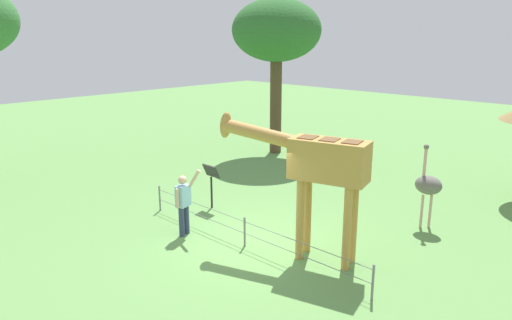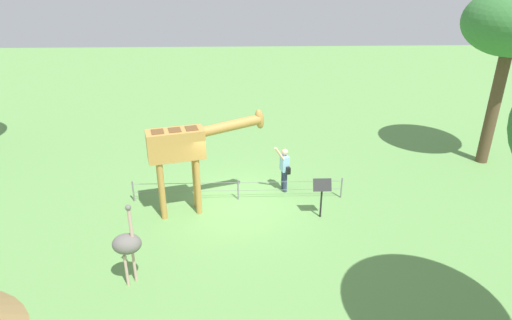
{
  "view_description": "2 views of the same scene",
  "coord_description": "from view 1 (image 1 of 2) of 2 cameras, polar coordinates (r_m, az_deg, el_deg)",
  "views": [
    {
      "loc": [
        -7.59,
        7.75,
        5.0
      ],
      "look_at": [
        0.47,
        -0.66,
        1.91
      ],
      "focal_mm": 33.47,
      "sensor_mm": 36.0,
      "label": 1
    },
    {
      "loc": [
        0.15,
        -12.65,
        7.3
      ],
      "look_at": [
        0.61,
        0.38,
        1.39
      ],
      "focal_mm": 30.47,
      "sensor_mm": 36.0,
      "label": 2
    }
  ],
  "objects": [
    {
      "name": "wire_fence",
      "position": [
        11.63,
        -1.37,
        -8.43
      ],
      "size": [
        7.05,
        0.05,
        0.75
      ],
      "color": "slate",
      "rests_on": "ground_plane"
    },
    {
      "name": "info_sign",
      "position": [
        14.0,
        -5.38,
        -2.04
      ],
      "size": [
        0.56,
        0.21,
        1.32
      ],
      "color": "black",
      "rests_on": "ground_plane"
    },
    {
      "name": "ground_plane",
      "position": [
        11.95,
        -0.57,
        -9.9
      ],
      "size": [
        60.0,
        60.0,
        0.0
      ],
      "primitive_type": "plane",
      "color": "#60934C"
    },
    {
      "name": "ostrich",
      "position": [
        13.24,
        19.89,
        -2.85
      ],
      "size": [
        0.7,
        0.56,
        2.25
      ],
      "color": "#CC9E93",
      "rests_on": "ground_plane"
    },
    {
      "name": "giraffe",
      "position": [
        10.57,
        7.19,
        -0.59
      ],
      "size": [
        3.66,
        1.41,
        3.22
      ],
      "color": "#BC8942",
      "rests_on": "ground_plane"
    },
    {
      "name": "tree_east",
      "position": [
        20.24,
        2.47,
        15.02
      ],
      "size": [
        3.67,
        3.67,
        6.44
      ],
      "color": "brown",
      "rests_on": "ground_plane"
    },
    {
      "name": "visitor",
      "position": [
        12.23,
        -8.63,
        -4.9
      ],
      "size": [
        0.58,
        0.57,
        1.76
      ],
      "color": "navy",
      "rests_on": "ground_plane"
    }
  ]
}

